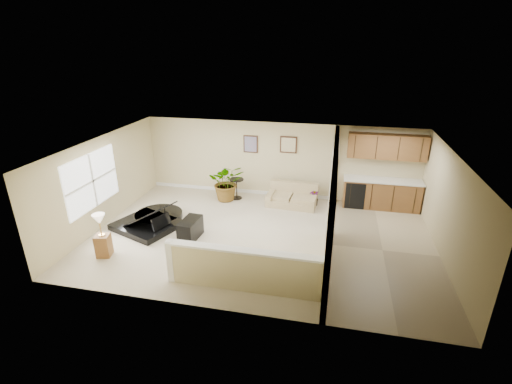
% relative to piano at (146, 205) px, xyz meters
% --- Properties ---
extents(floor, '(9.00, 9.00, 0.00)m').
position_rel_piano_xyz_m(floor, '(3.28, -0.01, -0.64)').
color(floor, '#C4B898').
rests_on(floor, ground).
extents(back_wall, '(9.00, 0.04, 2.50)m').
position_rel_piano_xyz_m(back_wall, '(3.28, 2.99, 0.61)').
color(back_wall, '#C7B887').
rests_on(back_wall, floor).
extents(front_wall, '(9.00, 0.04, 2.50)m').
position_rel_piano_xyz_m(front_wall, '(3.28, -3.01, 0.61)').
color(front_wall, '#C7B887').
rests_on(front_wall, floor).
extents(left_wall, '(0.04, 6.00, 2.50)m').
position_rel_piano_xyz_m(left_wall, '(-1.22, -0.01, 0.61)').
color(left_wall, '#C7B887').
rests_on(left_wall, floor).
extents(right_wall, '(0.04, 6.00, 2.50)m').
position_rel_piano_xyz_m(right_wall, '(7.78, -0.01, 0.61)').
color(right_wall, '#C7B887').
rests_on(right_wall, floor).
extents(ceiling, '(9.00, 6.00, 0.04)m').
position_rel_piano_xyz_m(ceiling, '(3.28, -0.01, 1.86)').
color(ceiling, silver).
rests_on(ceiling, back_wall).
extents(kitchen_vinyl, '(2.70, 6.00, 0.01)m').
position_rel_piano_xyz_m(kitchen_vinyl, '(6.43, -0.01, -0.64)').
color(kitchen_vinyl, tan).
rests_on(kitchen_vinyl, floor).
extents(interior_partition, '(0.18, 5.99, 2.50)m').
position_rel_piano_xyz_m(interior_partition, '(5.08, 0.25, 0.58)').
color(interior_partition, '#C7B887').
rests_on(interior_partition, floor).
extents(pony_half_wall, '(3.42, 0.22, 1.00)m').
position_rel_piano_xyz_m(pony_half_wall, '(3.36, -2.31, -0.12)').
color(pony_half_wall, '#C7B887').
rests_on(pony_half_wall, floor).
extents(left_window, '(0.05, 2.15, 1.45)m').
position_rel_piano_xyz_m(left_window, '(-1.20, -0.51, 0.81)').
color(left_window, white).
rests_on(left_window, left_wall).
extents(wall_art_left, '(0.48, 0.04, 0.58)m').
position_rel_piano_xyz_m(wall_art_left, '(2.33, 2.96, 1.11)').
color(wall_art_left, '#392114').
rests_on(wall_art_left, back_wall).
extents(wall_mirror, '(0.55, 0.04, 0.55)m').
position_rel_piano_xyz_m(wall_mirror, '(3.58, 2.96, 1.16)').
color(wall_mirror, '#392114').
rests_on(wall_mirror, back_wall).
extents(kitchen_cabinets, '(2.36, 0.65, 2.33)m').
position_rel_piano_xyz_m(kitchen_cabinets, '(6.48, 2.73, 0.23)').
color(kitchen_cabinets, brown).
rests_on(kitchen_cabinets, floor).
extents(piano, '(2.28, 2.25, 1.54)m').
position_rel_piano_xyz_m(piano, '(0.00, 0.00, 0.00)').
color(piano, black).
rests_on(piano, floor).
extents(piano_bench, '(0.46, 0.83, 0.54)m').
position_rel_piano_xyz_m(piano_bench, '(1.48, -0.44, -0.37)').
color(piano_bench, black).
rests_on(piano_bench, floor).
extents(loveseat, '(1.62, 1.00, 0.89)m').
position_rel_piano_xyz_m(loveseat, '(3.84, 2.34, -0.31)').
color(loveseat, tan).
rests_on(loveseat, floor).
extents(accent_table, '(0.47, 0.47, 0.69)m').
position_rel_piano_xyz_m(accent_table, '(1.98, 2.43, -0.20)').
color(accent_table, black).
rests_on(accent_table, floor).
extents(palm_plant, '(1.37, 1.28, 1.25)m').
position_rel_piano_xyz_m(palm_plant, '(1.69, 2.26, -0.03)').
color(palm_plant, black).
rests_on(palm_plant, floor).
extents(small_plant, '(0.33, 0.33, 0.52)m').
position_rel_piano_xyz_m(small_plant, '(4.52, 2.45, -0.42)').
color(small_plant, black).
rests_on(small_plant, floor).
extents(lamp_stand, '(0.40, 0.40, 1.12)m').
position_rel_piano_xyz_m(lamp_stand, '(-0.27, -1.71, -0.17)').
color(lamp_stand, brown).
rests_on(lamp_stand, floor).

